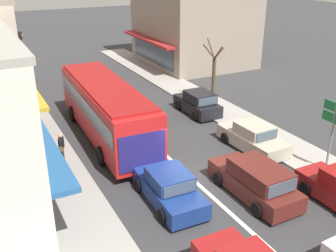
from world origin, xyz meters
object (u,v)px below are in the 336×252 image
sedan_behind_bus_mid (169,188)px  parked_hatchback_kerb_third (198,103)px  wagon_queue_gap_filler (255,181)px  directional_road_sign (335,120)px  city_bus (106,107)px  street_tree_right (214,77)px  pedestrian_with_handbag_near (62,147)px  traffic_light_downstreet (22,48)px  parked_sedan_kerb_second (253,138)px  pedestrian_browsing_midblock (30,98)px

sedan_behind_bus_mid → parked_hatchback_kerb_third: bearing=51.8°
sedan_behind_bus_mid → wagon_queue_gap_filler: 3.75m
sedan_behind_bus_mid → directional_road_sign: directional_road_sign is taller
directional_road_sign → sedan_behind_bus_mid: bearing=171.0°
city_bus → street_tree_right: bearing=10.7°
parked_hatchback_kerb_third → pedestrian_with_handbag_near: bearing=-162.2°
traffic_light_downstreet → street_tree_right: (10.52, -11.97, -0.71)m
sedan_behind_bus_mid → wagon_queue_gap_filler: (3.50, -1.33, 0.08)m
sedan_behind_bus_mid → street_tree_right: size_ratio=0.93×
city_bus → wagon_queue_gap_filler: 9.49m
sedan_behind_bus_mid → city_bus: bearing=90.9°
pedestrian_with_handbag_near → sedan_behind_bus_mid: bearing=-57.9°
parked_sedan_kerb_second → street_tree_right: 6.95m
parked_hatchback_kerb_third → pedestrian_with_handbag_near: (-9.69, -3.10, 0.36)m
parked_sedan_kerb_second → parked_hatchback_kerb_third: size_ratio=1.15×
wagon_queue_gap_filler → parked_hatchback_kerb_third: bearing=72.7°
pedestrian_with_handbag_near → pedestrian_browsing_midblock: 8.16m
traffic_light_downstreet → directional_road_sign: bearing=-64.9°
street_tree_right → pedestrian_with_handbag_near: bearing=-161.5°
city_bus → pedestrian_with_handbag_near: size_ratio=6.71×
wagon_queue_gap_filler → directional_road_sign: bearing=1.1°
street_tree_right → pedestrian_browsing_midblock: size_ratio=2.81×
wagon_queue_gap_filler → pedestrian_with_handbag_near: bearing=136.1°
parked_hatchback_kerb_third → sedan_behind_bus_mid: bearing=-128.2°
pedestrian_browsing_midblock → parked_hatchback_kerb_third: bearing=-27.3°
wagon_queue_gap_filler → parked_sedan_kerb_second: size_ratio=1.06×
wagon_queue_gap_filler → parked_sedan_kerb_second: wagon_queue_gap_filler is taller
street_tree_right → sedan_behind_bus_mid: bearing=-132.2°
parked_hatchback_kerb_third → pedestrian_with_handbag_near: pedestrian_with_handbag_near is taller
parked_hatchback_kerb_third → street_tree_right: street_tree_right is taller
city_bus → pedestrian_with_handbag_near: (-3.09, -2.23, -0.81)m
city_bus → parked_hatchback_kerb_third: bearing=7.5°
parked_hatchback_kerb_third → city_bus: bearing=-172.5°
parked_sedan_kerb_second → directional_road_sign: directional_road_sign is taller
city_bus → directional_road_sign: 11.83m
sedan_behind_bus_mid → parked_sedan_kerb_second: same height
sedan_behind_bus_mid → traffic_light_downstreet: traffic_light_downstreet is taller
wagon_queue_gap_filler → street_tree_right: size_ratio=0.98×
parked_sedan_kerb_second → traffic_light_downstreet: 20.62m
city_bus → parked_hatchback_kerb_third: city_bus is taller
traffic_light_downstreet → pedestrian_browsing_midblock: traffic_light_downstreet is taller
sedan_behind_bus_mid → directional_road_sign: size_ratio=1.18×
sedan_behind_bus_mid → parked_sedan_kerb_second: (6.33, 2.35, 0.00)m
traffic_light_downstreet → pedestrian_with_handbag_near: size_ratio=2.58×
city_bus → pedestrian_browsing_midblock: 6.78m
city_bus → wagon_queue_gap_filler: size_ratio=2.42×
city_bus → directional_road_sign: size_ratio=3.04×
pedestrian_browsing_midblock → wagon_queue_gap_filler: bearing=-65.0°
city_bus → sedan_behind_bus_mid: 7.46m
city_bus → parked_sedan_kerb_second: size_ratio=2.57×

